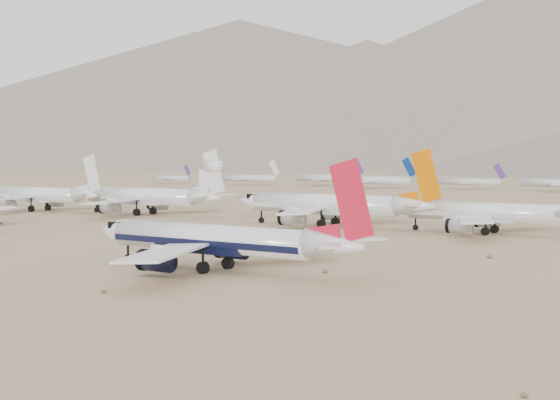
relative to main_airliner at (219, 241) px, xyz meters
name	(u,v)px	position (x,y,z in m)	size (l,w,h in m)	color
ground	(188,261)	(-11.11, 5.87, -4.49)	(7000.00, 7000.00, 0.00)	#9B7E5A
main_airliner	(219,241)	(0.00, 0.00, 0.00)	(46.32, 45.24, 16.35)	white
row2_gold_tail	(493,213)	(13.72, 76.67, 0.06)	(45.71, 44.70, 16.27)	white
row2_orange_tail	(331,205)	(-24.60, 73.15, 0.72)	(52.08, 50.95, 18.58)	white
row2_white_trijet	(148,196)	(-87.96, 76.85, 0.99)	(53.44, 52.23, 18.94)	white
row2_white_twin	(41,195)	(-127.92, 70.72, 0.49)	(49.57, 48.50, 17.71)	white
distant_storage_row	(537,183)	(-43.75, 308.95, -0.07)	(529.25, 67.63, 15.02)	silver
desert_scrub	(73,290)	(-3.94, -23.55, -4.21)	(273.68, 129.16, 0.63)	brown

